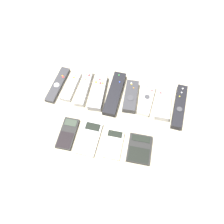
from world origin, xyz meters
The scene contains 14 objects.
ground_plane centered at (0.00, 0.00, 0.00)m, with size 3.00×3.00×0.00m, color #B2A88E.
remote_0 centered at (-0.27, 0.13, 0.01)m, with size 0.05×0.19×0.02m.
remote_1 centered at (-0.21, 0.13, 0.01)m, with size 0.05×0.16×0.02m.
remote_2 centered at (-0.15, 0.13, 0.01)m, with size 0.05×0.19×0.03m.
remote_3 centered at (-0.08, 0.12, 0.01)m, with size 0.07×0.18×0.03m.
remote_4 centered at (-0.01, 0.13, 0.01)m, with size 0.06×0.22×0.03m.
remote_5 centered at (0.06, 0.13, 0.01)m, with size 0.06×0.16×0.03m.
remote_6 centered at (0.13, 0.13, 0.01)m, with size 0.06×0.16×0.02m.
remote_7 centered at (0.20, 0.13, 0.01)m, with size 0.06×0.15×0.03m.
remote_8 centered at (0.27, 0.13, 0.01)m, with size 0.05×0.21×0.03m.
calculator_0 centered at (-0.15, -0.09, 0.01)m, with size 0.06×0.13×0.01m.
calculator_1 centered at (-0.06, -0.09, 0.01)m, with size 0.07×0.14×0.01m.
calculator_2 centered at (0.03, -0.09, 0.01)m, with size 0.07×0.12×0.01m.
calculator_3 centered at (0.14, -0.09, 0.01)m, with size 0.09×0.12×0.02m.
Camera 1 is at (0.10, -0.39, 0.79)m, focal length 35.00 mm.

